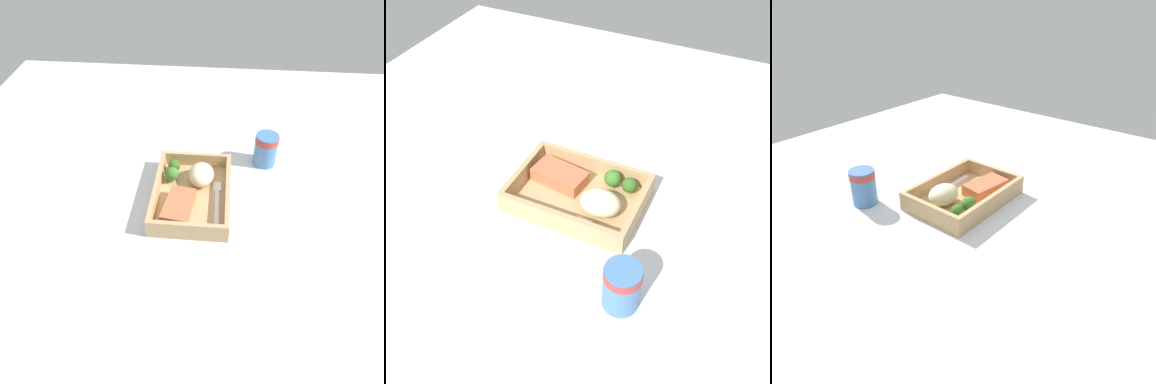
{
  "view_description": "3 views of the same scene",
  "coord_description": "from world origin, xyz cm",
  "views": [
    {
      "loc": [
        -70.94,
        -6.37,
        69.59
      ],
      "look_at": [
        0.0,
        0.0,
        2.7
      ],
      "focal_mm": 35.0,
      "sensor_mm": 36.0,
      "label": 1
    },
    {
      "loc": [
        28.94,
        -62.06,
        69.68
      ],
      "look_at": [
        0.0,
        0.0,
        2.7
      ],
      "focal_mm": 42.0,
      "sensor_mm": 36.0,
      "label": 2
    },
    {
      "loc": [
        67.49,
        54.86,
        51.29
      ],
      "look_at": [
        0.0,
        0.0,
        2.7
      ],
      "focal_mm": 35.0,
      "sensor_mm": 36.0,
      "label": 3
    }
  ],
  "objects": [
    {
      "name": "ground_plane",
      "position": [
        0.0,
        0.0,
        -1.0
      ],
      "size": [
        160.0,
        160.0,
        2.0
      ],
      "primitive_type": "cube",
      "color": "silver"
    },
    {
      "name": "takeout_tray",
      "position": [
        0.0,
        0.0,
        0.6
      ],
      "size": [
        27.91,
        19.75,
        1.2
      ],
      "primitive_type": "cube",
      "color": "tan",
      "rests_on": "ground_plane"
    },
    {
      "name": "broccoli_floret_2",
      "position": [
        5.53,
        5.98,
        3.75
      ],
      "size": [
        3.75,
        3.75,
        4.53
      ],
      "color": "#79A057",
      "rests_on": "takeout_tray"
    },
    {
      "name": "fork",
      "position": [
        -0.91,
        -6.62,
        1.42
      ],
      "size": [
        15.84,
        2.29,
        0.44
      ],
      "color": "white",
      "rests_on": "takeout_tray"
    },
    {
      "name": "tray_rim",
      "position": [
        0.0,
        0.0,
        3.15
      ],
      "size": [
        27.91,
        19.75,
        3.9
      ],
      "color": "tan",
      "rests_on": "takeout_tray"
    },
    {
      "name": "broccoli_floret_1",
      "position": [
        9.49,
        5.83,
        3.43
      ],
      "size": [
        3.38,
        3.38,
        4.01
      ],
      "color": "#7EA153",
      "rests_on": "takeout_tray"
    },
    {
      "name": "salmon_fillet",
      "position": [
        -5.74,
        2.9,
        2.75
      ],
      "size": [
        12.56,
        8.13,
        3.1
      ],
      "primitive_type": "cube",
      "rotation": [
        0.0,
        0.0,
        -0.15
      ],
      "color": "#DF6B45",
      "rests_on": "takeout_tray"
    },
    {
      "name": "receipt_slip",
      "position": [
        -2.66,
        -20.85,
        0.12
      ],
      "size": [
        9.61,
        11.56,
        0.24
      ],
      "primitive_type": "cube",
      "rotation": [
        0.0,
        0.0,
        0.05
      ],
      "color": "white",
      "rests_on": "ground_plane"
    },
    {
      "name": "paper_cup",
      "position": [
        17.39,
        -19.73,
        5.38
      ],
      "size": [
        6.72,
        6.72,
        9.62
      ],
      "color": "#4777AF",
      "rests_on": "ground_plane"
    },
    {
      "name": "mashed_potatoes",
      "position": [
        5.94,
        -1.99,
        3.79
      ],
      "size": [
        8.73,
        6.81,
        5.18
      ],
      "primitive_type": "ellipsoid",
      "color": "beige",
      "rests_on": "takeout_tray"
    }
  ]
}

